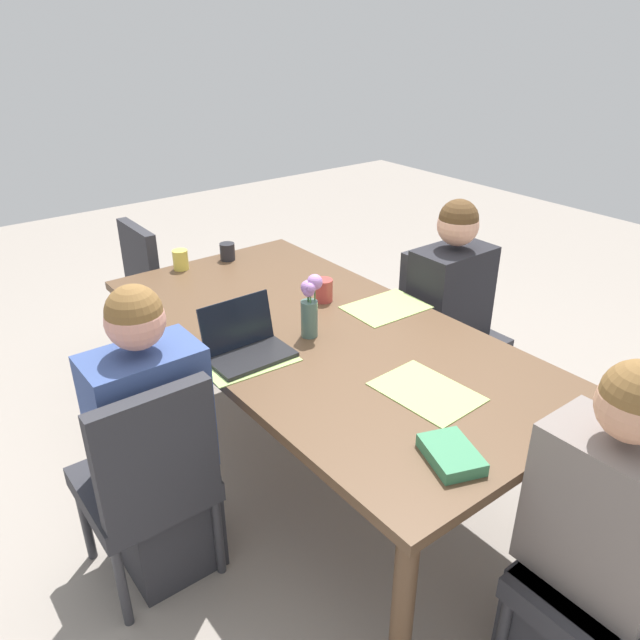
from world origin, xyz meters
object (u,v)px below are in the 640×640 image
Objects in this scene: person_near_left_mid at (447,326)px; coffee_mug_near_right at (324,290)px; coffee_mug_near_left at (227,252)px; phone_black at (239,323)px; person_head_left_left_near at (593,558)px; chair_far_left_far at (149,476)px; laptop_far_left_far at (246,346)px; flower_vase at (310,304)px; chair_head_left_left_near at (624,565)px; coffee_mug_centre_left at (181,260)px; chair_near_left_mid at (444,323)px; person_far_left_far at (155,453)px; book_red_cover at (451,454)px; dining_table at (320,345)px; chair_head_right_right_near at (162,287)px.

person_near_left_mid is 0.73m from coffee_mug_near_right.
person_near_left_mid is 11.16× the size of coffee_mug_near_right.
phone_black is at bearing 153.68° from coffee_mug_near_left.
person_head_left_left_near is 1.47m from chair_far_left_far.
person_head_left_left_near is 3.73× the size of laptop_far_left_far.
person_near_left_mid is 0.96m from flower_vase.
chair_far_left_far is 0.60m from laptop_far_left_far.
laptop_far_left_far reaches higher than chair_head_left_left_near.
coffee_mug_near_right is 1.02× the size of coffee_mug_centre_left.
chair_far_left_far is 2.81× the size of laptop_far_left_far.
person_head_left_left_near is 2.33m from coffee_mug_centre_left.
person_far_left_far reaches higher than chair_near_left_mid.
coffee_mug_near_right is at bearing -68.21° from laptop_far_left_far.
chair_far_left_far is 4.50× the size of book_red_cover.
person_far_left_far is 5.97× the size of book_red_cover.
coffee_mug_near_right is at bearing 76.06° from chair_near_left_mid.
flower_vase is 0.37m from coffee_mug_near_right.
person_head_left_left_near is (0.06, 0.07, 0.03)m from chair_head_left_left_near.
book_red_cover is at bearing 167.52° from dining_table.
coffee_mug_near_right is at bearing -3.52° from chair_head_left_left_near.
coffee_mug_centre_left is at bearing 43.73° from person_near_left_mid.
chair_head_left_left_near is at bearing -142.04° from chair_far_left_far.
person_head_left_left_near is 5.97× the size of book_red_cover.
chair_near_left_mid is 0.75× the size of person_near_left_mid.
coffee_mug_near_left is at bearing 40.05° from chair_near_left_mid.
dining_table is at bearing -91.20° from laptop_far_left_far.
coffee_mug_near_left reaches higher than book_red_cover.
laptop_far_left_far is 3.05× the size of coffee_mug_centre_left.
coffee_mug_near_left is 0.80m from phone_black.
chair_near_left_mid is 8.40× the size of coffee_mug_near_right.
dining_table is 0.22m from flower_vase.
coffee_mug_centre_left is (-0.42, 0.05, 0.31)m from chair_head_right_right_near.
chair_head_left_left_near is at bearing 176.48° from coffee_mug_near_right.
coffee_mug_centre_left is (0.03, 0.27, 0.01)m from coffee_mug_near_left.
chair_far_left_far is 0.78m from phone_black.
person_head_left_left_near reaches higher than chair_head_left_left_near.
person_head_left_left_near is at bearing 177.87° from coffee_mug_near_left.
person_far_left_far is 1.33× the size of chair_head_right_right_near.
person_head_left_left_near is 0.51m from book_red_cover.
laptop_far_left_far is 2.13× the size of phone_black.
coffee_mug_near_right is (1.59, -0.10, 0.31)m from chair_head_left_left_near.
person_head_left_left_near reaches higher than coffee_mug_centre_left.
coffee_mug_near_right is (0.24, -0.26, -0.09)m from flower_vase.
person_far_left_far reaches higher than chair_head_right_right_near.
coffee_mug_near_right reaches higher than dining_table.
coffee_mug_near_left is (2.34, -0.01, 0.31)m from chair_head_left_left_near.
person_near_left_mid reaches higher than coffee_mug_centre_left.
book_red_cover reaches higher than dining_table.
person_head_left_left_near is at bearing -177.23° from chair_head_right_right_near.
chair_near_left_mid and chair_far_left_far have the same top height.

